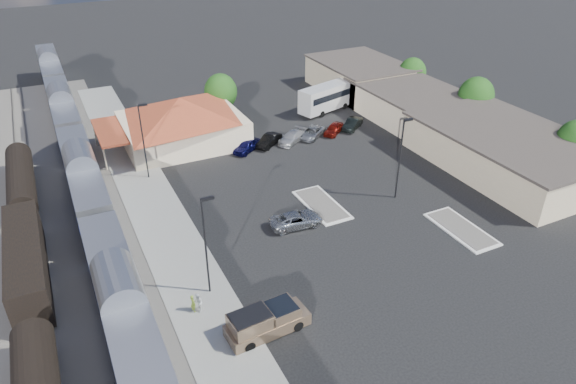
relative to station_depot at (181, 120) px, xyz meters
name	(u,v)px	position (x,y,z in m)	size (l,w,h in m)	color
ground	(296,224)	(4.56, -24.00, -3.13)	(280.00, 280.00, 0.00)	black
railbed	(64,235)	(-16.44, -16.00, -3.07)	(16.00, 100.00, 0.12)	#4C4944
platform	(162,223)	(-7.44, -18.00, -3.04)	(5.50, 92.00, 0.18)	gray
passenger_train	(85,184)	(-13.44, -11.91, -0.26)	(3.00, 104.00, 5.55)	silver
freight_cars	(27,263)	(-19.44, -22.06, -1.21)	(2.80, 46.00, 4.00)	black
station_depot	(181,120)	(0.00, 0.00, 0.00)	(18.35, 12.24, 6.20)	beige
buildings_east	(429,111)	(32.56, -9.72, -0.86)	(14.40, 51.40, 4.80)	#C6B28C
traffic_island_south	(322,204)	(8.56, -22.00, -3.03)	(3.30, 7.50, 0.21)	silver
traffic_island_north	(461,229)	(18.56, -32.00, -3.03)	(3.30, 7.50, 0.21)	silver
lamp_plat_s	(206,239)	(-6.34, -30.00, 2.21)	(1.08, 0.25, 9.00)	black
lamp_plat_n	(143,136)	(-6.34, -8.00, 2.21)	(1.08, 0.25, 9.00)	black
lamp_lot	(401,152)	(16.66, -24.00, 2.21)	(1.08, 0.25, 9.00)	black
tree_east_a	(576,141)	(38.56, -28.00, 0.76)	(4.56, 4.56, 6.42)	#382314
tree_east_b	(476,96)	(38.56, -12.00, 1.09)	(4.94, 4.94, 6.96)	#382314
tree_east_c	(412,73)	(38.56, 2.00, 0.63)	(4.41, 4.41, 6.21)	#382314
tree_depot	(221,92)	(7.56, 6.00, 0.89)	(4.71, 4.71, 6.63)	#382314
pickup_truck	(268,321)	(-3.94, -36.01, -2.10)	(6.43, 2.75, 2.17)	#93775A
suv	(296,220)	(4.38, -24.29, -2.40)	(2.44, 5.28, 1.47)	#9EA1A5
coach_bus	(334,94)	(24.12, 2.16, -0.83)	(12.72, 6.19, 4.00)	white
person_a	(193,303)	(-8.31, -31.68, -2.17)	(0.57, 0.37, 1.57)	#ADCF40
person_b	(198,303)	(-7.96, -31.87, -2.12)	(0.80, 0.63, 1.65)	white
parked_car_a	(247,146)	(6.51, -6.19, -2.38)	(1.77, 4.40, 1.50)	#0B0C3B
parked_car_b	(269,141)	(9.71, -5.89, -2.40)	(1.56, 4.46, 1.47)	black
parked_car_c	(292,137)	(12.91, -6.19, -2.43)	(1.98, 4.86, 1.41)	silver
parked_car_d	(312,132)	(16.11, -5.89, -2.46)	(2.23, 4.84, 1.34)	gray
parked_car_e	(334,129)	(19.31, -6.19, -2.42)	(1.67, 4.16, 1.42)	maroon
parked_car_f	(352,124)	(22.51, -5.89, -2.39)	(1.57, 4.49, 1.48)	black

